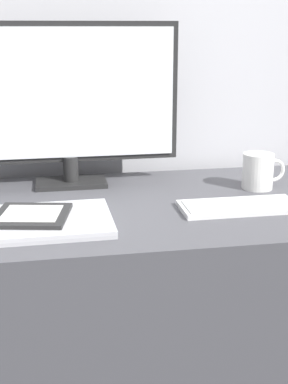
# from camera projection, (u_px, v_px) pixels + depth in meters

# --- Properties ---
(wall_back) EXTENTS (3.60, 0.05, 2.40)m
(wall_back) POSITION_uv_depth(u_px,v_px,m) (83.00, 14.00, 1.52)
(wall_back) COLOR silver
(wall_back) RESTS_ON ground_plane
(desk) EXTENTS (1.31, 0.60, 0.75)m
(desk) POSITION_uv_depth(u_px,v_px,m) (103.00, 339.00, 1.42)
(desk) COLOR #4C4C51
(desk) RESTS_ON ground_plane
(monitor) EXTENTS (0.59, 0.11, 0.43)m
(monitor) POSITION_uv_depth(u_px,v_px,m) (68.00, 100.00, 1.41)
(monitor) COLOR #262626
(monitor) RESTS_ON desk
(keyboard) EXTENTS (0.29, 0.12, 0.01)m
(keyboard) POSITION_uv_depth(u_px,v_px,m) (239.00, 206.00, 1.28)
(keyboard) COLOR silver
(keyboard) RESTS_ON desk
(laptop) EXTENTS (0.32, 0.23, 0.02)m
(laptop) POSITION_uv_depth(u_px,v_px,m) (40.00, 222.00, 1.18)
(laptop) COLOR #BCBCC1
(laptop) RESTS_ON desk
(ereader) EXTENTS (0.19, 0.18, 0.01)m
(ereader) POSITION_uv_depth(u_px,v_px,m) (32.00, 215.00, 1.18)
(ereader) COLOR black
(ereader) RESTS_ON laptop
(coffee_mug) EXTENTS (0.12, 0.08, 0.10)m
(coffee_mug) POSITION_uv_depth(u_px,v_px,m) (259.00, 171.00, 1.44)
(coffee_mug) COLOR white
(coffee_mug) RESTS_ON desk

